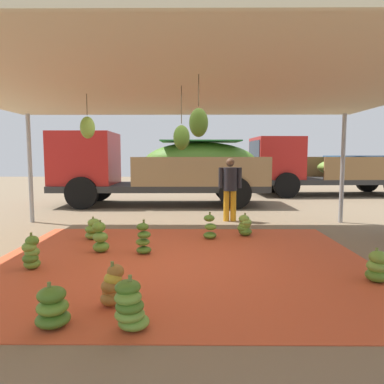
# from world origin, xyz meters

# --- Properties ---
(ground_plane) EXTENTS (40.00, 40.00, 0.00)m
(ground_plane) POSITION_xyz_m (0.00, 3.00, 0.00)
(ground_plane) COLOR #7F6B51
(tarp_orange) EXTENTS (5.80, 4.87, 0.01)m
(tarp_orange) POSITION_xyz_m (0.00, 0.00, 0.01)
(tarp_orange) COLOR #D1512D
(tarp_orange) RESTS_ON ground
(tent_canopy) EXTENTS (8.00, 7.00, 2.70)m
(tent_canopy) POSITION_xyz_m (-0.01, -0.09, 2.61)
(tent_canopy) COLOR #9EA0A5
(tent_canopy) RESTS_ON ground
(banana_bunch_0) EXTENTS (0.34, 0.35, 0.53)m
(banana_bunch_0) POSITION_xyz_m (0.51, 1.50, 0.23)
(banana_bunch_0) COLOR #518428
(banana_bunch_0) RESTS_ON tarp_orange
(banana_bunch_1) EXTENTS (0.39, 0.42, 0.45)m
(banana_bunch_1) POSITION_xyz_m (-1.76, 1.43, 0.20)
(banana_bunch_1) COLOR #6B9E38
(banana_bunch_1) RESTS_ON tarp_orange
(banana_bunch_2) EXTENTS (0.35, 0.35, 0.55)m
(banana_bunch_2) POSITION_xyz_m (-1.37, 0.52, 0.25)
(banana_bunch_2) COLOR #60932D
(banana_bunch_2) RESTS_ON tarp_orange
(banana_bunch_3) EXTENTS (0.42, 0.40, 0.52)m
(banana_bunch_3) POSITION_xyz_m (-0.39, -2.17, 0.23)
(banana_bunch_3) COLOR #6B9E38
(banana_bunch_3) RESTS_ON tarp_orange
(banana_bunch_4) EXTENTS (0.35, 0.35, 0.58)m
(banana_bunch_4) POSITION_xyz_m (-0.63, 0.42, 0.25)
(banana_bunch_4) COLOR #477523
(banana_bunch_4) RESTS_ON tarp_orange
(banana_bunch_5) EXTENTS (0.40, 0.40, 0.44)m
(banana_bunch_5) POSITION_xyz_m (-1.13, -2.12, 0.19)
(banana_bunch_5) COLOR #477523
(banana_bunch_5) RESTS_ON tarp_orange
(banana_bunch_6) EXTENTS (0.30, 0.32, 0.53)m
(banana_bunch_6) POSITION_xyz_m (-2.12, -0.39, 0.24)
(banana_bunch_6) COLOR #60932D
(banana_bunch_6) RESTS_ON tarp_orange
(banana_bunch_7) EXTENTS (0.32, 0.33, 0.49)m
(banana_bunch_7) POSITION_xyz_m (-0.68, -1.63, 0.22)
(banana_bunch_7) COLOR #996628
(banana_bunch_7) RESTS_ON tarp_orange
(banana_bunch_8) EXTENTS (0.41, 0.41, 0.45)m
(banana_bunch_8) POSITION_xyz_m (2.56, -0.88, 0.20)
(banana_bunch_8) COLOR #518428
(banana_bunch_8) RESTS_ON tarp_orange
(banana_bunch_9) EXTENTS (0.36, 0.34, 0.47)m
(banana_bunch_9) POSITION_xyz_m (1.23, 1.78, 0.21)
(banana_bunch_9) COLOR #477523
(banana_bunch_9) RESTS_ON tarp_orange
(cargo_truck_main) EXTENTS (6.99, 2.40, 2.40)m
(cargo_truck_main) POSITION_xyz_m (-1.02, 6.53, 1.28)
(cargo_truck_main) COLOR #2D2D2D
(cargo_truck_main) RESTS_ON ground
(cargo_truck_far) EXTENTS (6.67, 2.80, 2.40)m
(cargo_truck_far) POSITION_xyz_m (5.61, 9.68, 1.17)
(cargo_truck_far) COLOR #2D2D2D
(cargo_truck_far) RESTS_ON ground
(worker_0) EXTENTS (0.58, 0.35, 1.57)m
(worker_0) POSITION_xyz_m (1.10, 3.48, 0.92)
(worker_0) COLOR orange
(worker_0) RESTS_ON ground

